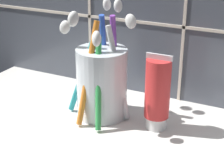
# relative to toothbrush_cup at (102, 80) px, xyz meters

# --- Properties ---
(sink_counter) EXTENTS (0.73, 0.38, 0.02)m
(sink_counter) POSITION_rel_toothbrush_cup_xyz_m (0.08, -0.07, -0.07)
(sink_counter) COLOR silver
(sink_counter) RESTS_ON ground
(toothbrush_cup) EXTENTS (0.13, 0.13, 0.19)m
(toothbrush_cup) POSITION_rel_toothbrush_cup_xyz_m (0.00, 0.00, 0.00)
(toothbrush_cup) COLOR silver
(toothbrush_cup) RESTS_ON sink_counter
(toothpaste_tube) EXTENTS (0.04, 0.04, 0.12)m
(toothpaste_tube) POSITION_rel_toothbrush_cup_xyz_m (0.10, 0.00, -0.00)
(toothpaste_tube) COLOR white
(toothpaste_tube) RESTS_ON sink_counter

